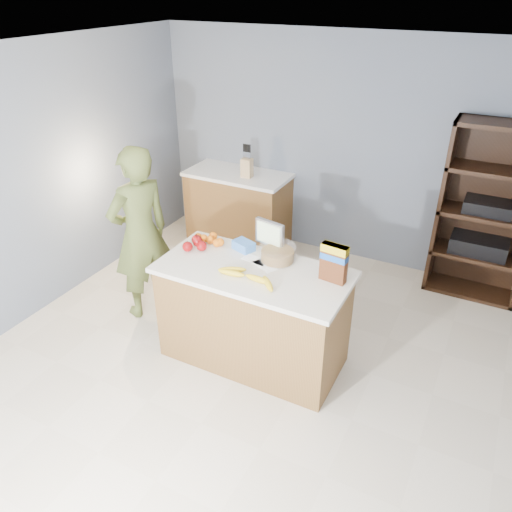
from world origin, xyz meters
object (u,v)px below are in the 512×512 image
at_px(counter_peninsula, 253,319).
at_px(person, 140,234).
at_px(shelving_unit, 486,216).
at_px(cereal_box, 334,260).
at_px(tv, 270,235).

relative_size(counter_peninsula, person, 0.92).
distance_m(counter_peninsula, shelving_unit, 2.61).
distance_m(counter_peninsula, cereal_box, 0.92).
bearing_deg(tv, person, -172.47).
distance_m(person, cereal_box, 1.91).
distance_m(shelving_unit, person, 3.40).
relative_size(counter_peninsula, tv, 5.53).
bearing_deg(counter_peninsula, shelving_unit, 52.89).
xyz_separation_m(shelving_unit, tv, (-1.57, -1.72, 0.19)).
distance_m(person, tv, 1.29).
xyz_separation_m(tv, cereal_box, (0.64, -0.20, 0.02)).
distance_m(tv, cereal_box, 0.67).
bearing_deg(person, cereal_box, 109.55).
distance_m(shelving_unit, cereal_box, 2.14).
relative_size(tv, cereal_box, 0.91).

